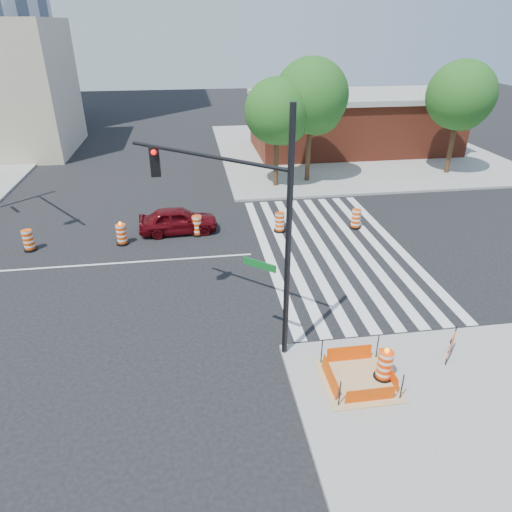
% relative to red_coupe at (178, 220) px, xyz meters
% --- Properties ---
extents(ground, '(120.00, 120.00, 0.00)m').
position_rel_red_coupe_xyz_m(ground, '(-3.68, -3.04, -0.67)').
color(ground, black).
rests_on(ground, ground).
extents(sidewalk_ne, '(22.00, 22.00, 0.15)m').
position_rel_red_coupe_xyz_m(sidewalk_ne, '(14.32, 14.96, -0.60)').
color(sidewalk_ne, gray).
rests_on(sidewalk_ne, ground).
extents(crosswalk_east, '(6.75, 13.50, 0.01)m').
position_rel_red_coupe_xyz_m(crosswalk_east, '(7.27, -3.04, -0.67)').
color(crosswalk_east, silver).
rests_on(crosswalk_east, ground).
extents(lane_centerline, '(14.00, 0.12, 0.01)m').
position_rel_red_coupe_xyz_m(lane_centerline, '(-3.68, -3.04, -0.67)').
color(lane_centerline, silver).
rests_on(lane_centerline, ground).
extents(excavation_pit, '(2.20, 2.20, 0.90)m').
position_rel_red_coupe_xyz_m(excavation_pit, '(5.32, -12.04, -0.45)').
color(excavation_pit, tan).
rests_on(excavation_pit, ground).
extents(brick_storefront, '(16.50, 8.50, 4.60)m').
position_rel_red_coupe_xyz_m(brick_storefront, '(14.32, 14.96, 1.64)').
color(brick_storefront, maroon).
rests_on(brick_storefront, ground).
extents(red_coupe, '(4.02, 1.77, 1.34)m').
position_rel_red_coupe_xyz_m(red_coupe, '(0.00, 0.00, 0.00)').
color(red_coupe, '#52070C').
rests_on(red_coupe, ground).
extents(signal_pole_se, '(4.52, 3.94, 7.76)m').
position_rel_red_coupe_xyz_m(signal_pole_se, '(2.19, -9.31, 4.09)').
color(signal_pole_se, black).
rests_on(signal_pole_se, ground).
extents(pit_drum, '(0.57, 0.57, 1.13)m').
position_rel_red_coupe_xyz_m(pit_drum, '(6.08, -12.04, -0.06)').
color(pit_drum, black).
rests_on(pit_drum, ground).
extents(barricade, '(0.59, 0.66, 0.99)m').
position_rel_red_coupe_xyz_m(barricade, '(8.50, -11.47, 0.02)').
color(barricade, '#F14305').
rests_on(barricade, ground).
extents(tree_north_c, '(4.02, 4.02, 6.84)m').
position_rel_red_coupe_xyz_m(tree_north_c, '(6.32, 6.44, 3.92)').
color(tree_north_c, '#382314').
rests_on(tree_north_c, ground).
extents(tree_north_d, '(4.65, 4.65, 7.90)m').
position_rel_red_coupe_xyz_m(tree_north_d, '(8.60, 7.17, 4.63)').
color(tree_north_d, '#382314').
rests_on(tree_north_d, ground).
extents(tree_north_e, '(4.48, 4.48, 7.62)m').
position_rel_red_coupe_xyz_m(tree_north_e, '(18.86, 7.47, 4.45)').
color(tree_north_e, '#382314').
rests_on(tree_north_e, ground).
extents(median_drum_2, '(0.60, 0.60, 1.02)m').
position_rel_red_coupe_xyz_m(median_drum_2, '(-6.98, -1.07, -0.19)').
color(median_drum_2, black).
rests_on(median_drum_2, ground).
extents(median_drum_3, '(0.60, 0.60, 1.18)m').
position_rel_red_coupe_xyz_m(median_drum_3, '(-2.72, -1.02, -0.18)').
color(median_drum_3, black).
rests_on(median_drum_3, ground).
extents(median_drum_4, '(0.60, 0.60, 1.02)m').
position_rel_red_coupe_xyz_m(median_drum_4, '(0.94, -0.49, -0.19)').
color(median_drum_4, black).
rests_on(median_drum_4, ground).
extents(median_drum_5, '(0.60, 0.60, 1.02)m').
position_rel_red_coupe_xyz_m(median_drum_5, '(5.15, -0.67, -0.19)').
color(median_drum_5, black).
rests_on(median_drum_5, ground).
extents(median_drum_6, '(0.60, 0.60, 1.02)m').
position_rel_red_coupe_xyz_m(median_drum_6, '(9.19, -0.80, -0.19)').
color(median_drum_6, black).
rests_on(median_drum_6, ground).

